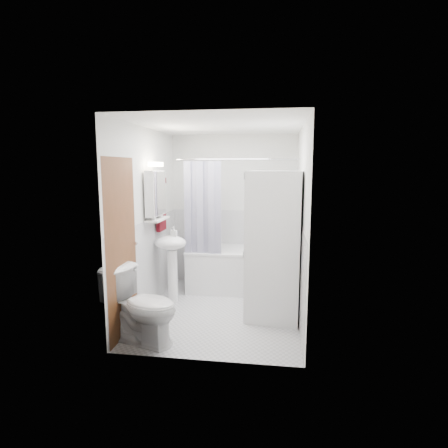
# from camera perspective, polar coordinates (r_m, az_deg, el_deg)

# --- Properties ---
(floor) EXTENTS (2.60, 2.60, 0.00)m
(floor) POSITION_cam_1_polar(r_m,az_deg,el_deg) (5.11, -0.32, -13.09)
(floor) COLOR silver
(floor) RESTS_ON ground
(room_walls) EXTENTS (2.60, 2.60, 2.60)m
(room_walls) POSITION_cam_1_polar(r_m,az_deg,el_deg) (4.76, -0.34, 3.77)
(room_walls) COLOR silver
(room_walls) RESTS_ON ground
(wainscot) EXTENTS (1.98, 2.58, 2.58)m
(wainscot) POSITION_cam_1_polar(r_m,az_deg,el_deg) (5.20, 0.16, -5.74)
(wainscot) COLOR silver
(wainscot) RESTS_ON ground
(door) EXTENTS (0.05, 2.00, 2.00)m
(door) POSITION_cam_1_polar(r_m,az_deg,el_deg) (4.55, -13.32, -2.89)
(door) COLOR brown
(door) RESTS_ON ground
(bathtub) EXTENTS (1.69, 0.80, 0.64)m
(bathtub) POSITION_cam_1_polar(r_m,az_deg,el_deg) (5.84, 2.98, -6.60)
(bathtub) COLOR white
(bathtub) RESTS_ON ground
(tub_spout) EXTENTS (0.04, 0.12, 0.04)m
(tub_spout) POSITION_cam_1_polar(r_m,az_deg,el_deg) (6.02, 5.21, -0.25)
(tub_spout) COLOR silver
(tub_spout) RESTS_ON room_walls
(curtain_rod) EXTENTS (1.87, 0.02, 0.02)m
(curtain_rod) POSITION_cam_1_polar(r_m,az_deg,el_deg) (5.30, 2.78, 9.81)
(curtain_rod) COLOR silver
(curtain_rod) RESTS_ON room_walls
(shower_curtain) EXTENTS (0.55, 0.02, 1.45)m
(shower_curtain) POSITION_cam_1_polar(r_m,az_deg,el_deg) (5.42, -3.21, 1.83)
(shower_curtain) COLOR #141240
(shower_curtain) RESTS_ON curtain_rod
(sink) EXTENTS (0.44, 0.37, 1.04)m
(sink) POSITION_cam_1_polar(r_m,az_deg,el_deg) (5.29, -8.06, -4.43)
(sink) COLOR white
(sink) RESTS_ON ground
(medicine_cabinet) EXTENTS (0.13, 0.50, 0.71)m
(medicine_cabinet) POSITION_cam_1_polar(r_m,az_deg,el_deg) (5.07, -10.37, 4.81)
(medicine_cabinet) COLOR white
(medicine_cabinet) RESTS_ON room_walls
(shelf) EXTENTS (0.18, 0.54, 0.02)m
(shelf) POSITION_cam_1_polar(r_m,az_deg,el_deg) (5.10, -10.10, 0.72)
(shelf) COLOR silver
(shelf) RESTS_ON room_walls
(shower_caddy) EXTENTS (0.22, 0.06, 0.02)m
(shower_caddy) POSITION_cam_1_polar(r_m,az_deg,el_deg) (5.98, 5.71, 1.49)
(shower_caddy) COLOR silver
(shower_caddy) RESTS_ON room_walls
(towel) EXTENTS (0.07, 0.32, 0.76)m
(towel) POSITION_cam_1_polar(r_m,az_deg,el_deg) (5.39, -9.59, 3.10)
(towel) COLOR #5A0C1A
(towel) RESTS_ON room_walls
(washer_dryer) EXTENTS (0.73, 0.72, 1.85)m
(washer_dryer) POSITION_cam_1_polar(r_m,az_deg,el_deg) (4.70, 7.70, -3.31)
(washer_dryer) COLOR white
(washer_dryer) RESTS_ON ground
(toilet) EXTENTS (0.93, 0.69, 0.81)m
(toilet) POSITION_cam_1_polar(r_m,az_deg,el_deg) (4.23, -12.35, -12.14)
(toilet) COLOR white
(toilet) RESTS_ON ground
(soap_pump) EXTENTS (0.08, 0.17, 0.08)m
(soap_pump) POSITION_cam_1_polar(r_m,az_deg,el_deg) (5.23, -7.64, -1.81)
(soap_pump) COLOR gray
(soap_pump) RESTS_ON sink
(shelf_bottle) EXTENTS (0.07, 0.18, 0.07)m
(shelf_bottle) POSITION_cam_1_polar(r_m,az_deg,el_deg) (4.95, -10.66, 1.03)
(shelf_bottle) COLOR gray
(shelf_bottle) RESTS_ON shelf
(shelf_cup) EXTENTS (0.10, 0.09, 0.10)m
(shelf_cup) POSITION_cam_1_polar(r_m,az_deg,el_deg) (5.20, -9.71, 1.58)
(shelf_cup) COLOR gray
(shelf_cup) RESTS_ON shelf
(shampoo_a) EXTENTS (0.13, 0.17, 0.13)m
(shampoo_a) POSITION_cam_1_polar(r_m,az_deg,el_deg) (5.98, 4.77, 2.23)
(shampoo_a) COLOR gray
(shampoo_a) RESTS_ON shower_caddy
(shampoo_b) EXTENTS (0.08, 0.21, 0.08)m
(shampoo_b) POSITION_cam_1_polar(r_m,az_deg,el_deg) (5.98, 5.91, 1.96)
(shampoo_b) COLOR navy
(shampoo_b) RESTS_ON shower_caddy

